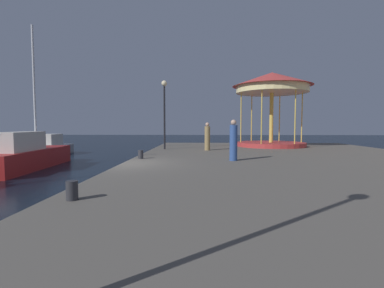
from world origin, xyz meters
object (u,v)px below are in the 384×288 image
at_px(bollard_north, 141,154).
at_px(carousel, 272,91).
at_px(person_far_corner, 207,137).
at_px(person_near_carousel, 233,141).
at_px(bollard_south, 72,190).
at_px(lamp_post_mid_promenade, 164,103).
at_px(sailboat_red, 27,155).
at_px(motorboat_grey, 50,147).

bearing_deg(bollard_north, carousel, 45.84).
bearing_deg(person_far_corner, person_near_carousel, -78.77).
distance_m(bollard_north, bollard_south, 7.36).
relative_size(carousel, lamp_post_mid_promenade, 1.30).
relative_size(carousel, person_near_carousel, 3.21).
xyz_separation_m(sailboat_red, carousel, (14.47, 6.45, 4.10)).
xyz_separation_m(bollard_north, person_far_corner, (3.18, 4.67, 0.61)).
bearing_deg(person_far_corner, motorboat_grey, 159.95).
relative_size(lamp_post_mid_promenade, bollard_north, 11.11).
bearing_deg(person_far_corner, bollard_south, -104.12).
relative_size(sailboat_red, bollard_north, 19.74).
xyz_separation_m(carousel, person_far_corner, (-4.79, -3.54, -3.26)).
bearing_deg(person_far_corner, bollard_north, -124.27).
height_order(bollard_south, person_far_corner, person_far_corner).
distance_m(sailboat_red, bollard_south, 11.29).
relative_size(carousel, bollard_north, 14.41).
distance_m(motorboat_grey, bollard_south, 19.10).
xyz_separation_m(person_near_carousel, person_far_corner, (-1.04, 5.24, -0.03)).
bearing_deg(person_near_carousel, carousel, 66.87).
height_order(carousel, bollard_south, carousel).
xyz_separation_m(bollard_north, bollard_south, (0.16, -7.35, 0.00)).
bearing_deg(sailboat_red, motorboat_grey, 110.62).
relative_size(sailboat_red, carousel, 1.37).
bearing_deg(lamp_post_mid_promenade, person_near_carousel, -57.53).
bearing_deg(carousel, person_near_carousel, -113.13).
bearing_deg(lamp_post_mid_promenade, motorboat_grey, 158.64).
bearing_deg(bollard_north, person_far_corner, 55.73).
relative_size(motorboat_grey, bollard_north, 10.60).
height_order(motorboat_grey, bollard_south, motorboat_grey).
distance_m(sailboat_red, bollard_north, 6.73).
bearing_deg(person_far_corner, sailboat_red, -163.27).
height_order(sailboat_red, bollard_south, sailboat_red).
bearing_deg(bollard_south, motorboat_grey, 119.71).
bearing_deg(carousel, sailboat_red, -155.98).
xyz_separation_m(sailboat_red, person_far_corner, (9.68, 2.91, 0.84)).
height_order(motorboat_grey, bollard_north, motorboat_grey).
height_order(carousel, bollard_north, carousel).
relative_size(sailboat_red, person_far_corner, 4.56).
xyz_separation_m(sailboat_red, bollard_south, (6.65, -9.12, 0.23)).
xyz_separation_m(sailboat_red, bollard_north, (6.49, -1.76, 0.23)).
relative_size(sailboat_red, motorboat_grey, 1.86).
xyz_separation_m(motorboat_grey, person_far_corner, (12.49, -4.56, 1.00)).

